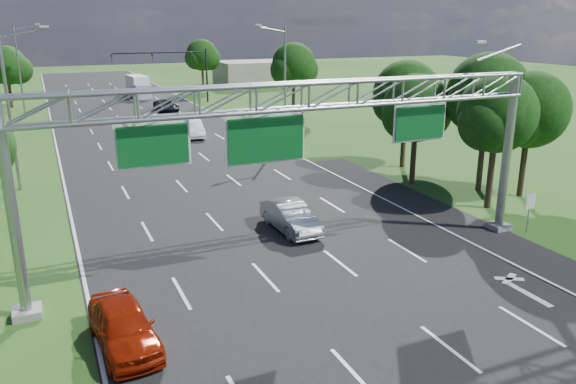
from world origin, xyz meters
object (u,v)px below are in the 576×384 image
box_truck (138,87)px  traffic_signal (180,64)px  red_coupe (124,326)px  sign_gantry (307,111)px  regulatory_sign (530,205)px  silver_sedan (291,217)px

box_truck → traffic_signal: bearing=-71.7°
red_coupe → sign_gantry: bearing=17.7°
sign_gantry → red_coupe: bearing=-157.2°
red_coupe → box_truck: box_truck is taller
regulatory_sign → box_truck: size_ratio=0.27×
sign_gantry → box_truck: 62.90m
regulatory_sign → red_coupe: regulatory_sign is taller
sign_gantry → silver_sedan: bearing=74.8°
red_coupe → box_truck: size_ratio=0.57×
silver_sedan → red_coupe: bearing=-142.9°
red_coupe → silver_sedan: size_ratio=0.98×
sign_gantry → regulatory_sign: size_ratio=11.19×
sign_gantry → traffic_signal: bearing=82.3°
red_coupe → box_truck: (11.50, 66.08, 0.64)m
silver_sedan → box_truck: bearing=86.0°
sign_gantry → traffic_signal: sign_gantry is taller
box_truck → silver_sedan: bearing=-96.2°
red_coupe → box_truck: 67.08m
sign_gantry → box_truck: (3.17, 62.58, -5.49)m
regulatory_sign → traffic_signal: (-4.92, 54.02, 3.66)m
box_truck → sign_gantry: bearing=-97.1°
sign_gantry → silver_sedan: 7.54m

